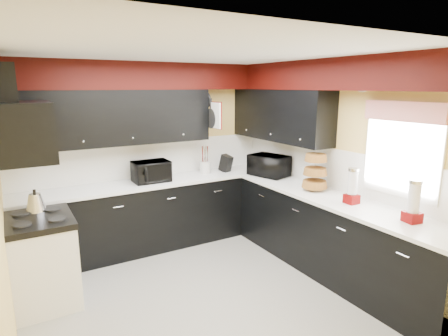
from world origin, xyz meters
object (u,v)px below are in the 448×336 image
Objects in this scene: knife_block at (226,163)px; kettle at (36,202)px; utensil_crock at (205,167)px; microwave at (269,165)px; toaster_oven at (151,171)px.

knife_block is 1.21× the size of kettle.
knife_block is 2.65m from kettle.
kettle is (-2.60, -0.49, -0.05)m from knife_block.
utensil_crock reaches higher than kettle.
microwave is 0.67m from knife_block.
microwave is (1.56, -0.53, 0.01)m from toaster_oven.
utensil_crock is 2.36m from kettle.
knife_block reaches higher than utensil_crock.
microwave reaches higher than utensil_crock.
toaster_oven is 2.77× the size of utensil_crock.
toaster_oven is at bearing 163.52° from knife_block.
kettle is at bearing -166.05° from utensil_crock.
kettle is (-1.44, -0.49, -0.07)m from toaster_oven.
microwave is at bearing -17.90° from toaster_oven.
toaster_oven is 1.92× the size of knife_block.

